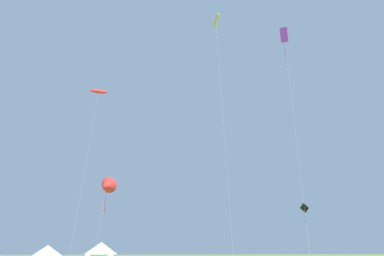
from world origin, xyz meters
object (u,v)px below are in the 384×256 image
at_px(kite_purple_box, 284,35).
at_px(festival_tent_center, 101,252).
at_px(kite_red_delta, 106,186).
at_px(festival_tent_left, 47,254).
at_px(kite_black_diamond, 305,210).
at_px(kite_yellow_diamond, 216,23).
at_px(kite_red_parafoil, 99,92).

bearing_deg(kite_purple_box, festival_tent_center, 152.61).
relative_size(kite_red_delta, festival_tent_left, 3.00).
relative_size(kite_black_diamond, festival_tent_center, 1.70).
height_order(kite_yellow_diamond, festival_tent_center, kite_yellow_diamond).
relative_size(kite_purple_box, kite_red_delta, 2.66).
relative_size(kite_black_diamond, festival_tent_left, 1.97).
height_order(kite_red_parafoil, festival_tent_left, kite_red_parafoil).
bearing_deg(kite_red_parafoil, kite_black_diamond, -5.91).
xyz_separation_m(festival_tent_left, festival_tent_center, (7.88, 0.00, 0.25)).
xyz_separation_m(kite_purple_box, festival_tent_center, (-26.52, 13.74, -31.88)).
xyz_separation_m(kite_black_diamond, kite_red_delta, (-28.88, 7.34, 3.92)).
height_order(kite_yellow_diamond, kite_black_diamond, kite_yellow_diamond).
bearing_deg(kite_red_parafoil, kite_red_delta, 66.44).
xyz_separation_m(kite_red_parafoil, kite_black_diamond, (30.70, -3.18, -17.95)).
distance_m(kite_purple_box, festival_tent_center, 43.68).
xyz_separation_m(kite_red_parafoil, festival_tent_center, (1.52, 6.46, -23.83)).
bearing_deg(festival_tent_center, kite_red_parafoil, -103.26).
relative_size(kite_red_parafoil, kite_black_diamond, 3.04).
relative_size(kite_red_parafoil, kite_yellow_diamond, 0.69).
height_order(kite_black_diamond, kite_red_delta, kite_red_delta).
relative_size(kite_red_parafoil, kite_purple_box, 0.75).
bearing_deg(festival_tent_left, festival_tent_center, 0.00).
distance_m(festival_tent_left, festival_tent_center, 7.88).
relative_size(kite_red_parafoil, festival_tent_left, 5.99).
bearing_deg(kite_yellow_diamond, kite_red_parafoil, 163.46).
xyz_separation_m(kite_red_delta, festival_tent_left, (-8.17, 2.30, -10.05)).
distance_m(kite_yellow_diamond, kite_purple_box, 10.76).
xyz_separation_m(kite_red_parafoil, kite_yellow_diamond, (17.79, -5.28, 10.63)).
distance_m(kite_red_parafoil, kite_yellow_diamond, 21.39).
relative_size(kite_black_diamond, kite_red_delta, 0.66).
bearing_deg(festival_tent_center, kite_red_delta, -82.71).
height_order(kite_red_delta, festival_tent_left, kite_red_delta).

